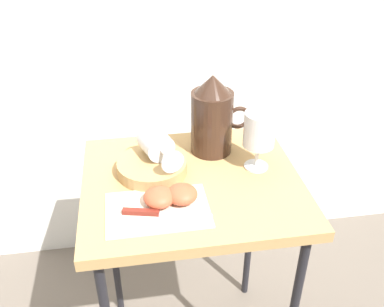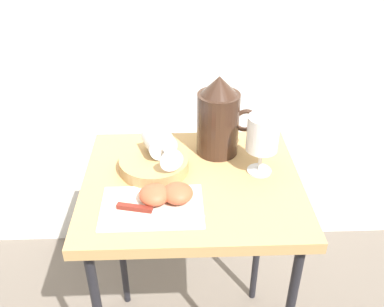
% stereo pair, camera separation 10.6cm
% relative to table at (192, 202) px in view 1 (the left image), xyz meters
% --- Properties ---
extents(table, '(0.56, 0.48, 0.71)m').
position_rel_table_xyz_m(table, '(0.00, 0.00, 0.00)').
color(table, tan).
rests_on(table, ground_plane).
extents(linen_napkin, '(0.24, 0.16, 0.00)m').
position_rel_table_xyz_m(linen_napkin, '(-0.10, -0.11, 0.07)').
color(linen_napkin, beige).
rests_on(linen_napkin, table).
extents(basket_tray, '(0.18, 0.18, 0.03)m').
position_rel_table_xyz_m(basket_tray, '(-0.10, 0.05, 0.09)').
color(basket_tray, tan).
rests_on(basket_tray, table).
extents(pitcher, '(0.17, 0.12, 0.23)m').
position_rel_table_xyz_m(pitcher, '(0.08, 0.13, 0.17)').
color(pitcher, '#382319').
rests_on(pitcher, table).
extents(wine_glass_upright, '(0.08, 0.08, 0.16)m').
position_rel_table_xyz_m(wine_glass_upright, '(0.18, 0.03, 0.18)').
color(wine_glass_upright, silver).
rests_on(wine_glass_upright, table).
extents(wine_glass_tipped_near, '(0.11, 0.16, 0.08)m').
position_rel_table_xyz_m(wine_glass_tipped_near, '(-0.08, 0.07, 0.15)').
color(wine_glass_tipped_near, silver).
rests_on(wine_glass_tipped_near, basket_tray).
extents(apple_half_left, '(0.07, 0.07, 0.04)m').
position_rel_table_xyz_m(apple_half_left, '(-0.09, -0.09, 0.10)').
color(apple_half_left, '#C15133').
rests_on(apple_half_left, linen_napkin).
extents(apple_half_right, '(0.07, 0.07, 0.04)m').
position_rel_table_xyz_m(apple_half_right, '(-0.04, -0.09, 0.10)').
color(apple_half_right, '#C15133').
rests_on(apple_half_right, linen_napkin).
extents(knife, '(0.21, 0.06, 0.01)m').
position_rel_table_xyz_m(knife, '(-0.11, -0.13, 0.08)').
color(knife, silver).
rests_on(knife, linen_napkin).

